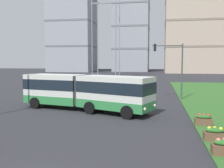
{
  "coord_description": "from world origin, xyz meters",
  "views": [
    {
      "loc": [
        4.39,
        -6.78,
        4.21
      ],
      "look_at": [
        0.41,
        15.24,
        2.2
      ],
      "focal_mm": 41.02,
      "sensor_mm": 36.0,
      "label": 1
    }
  ],
  "objects_px": {
    "car_silver_hatch": "(64,92)",
    "articulated_bus": "(85,91)",
    "flower_planter_3": "(204,120)",
    "traffic_light_far_right": "(172,62)",
    "flower_planter_2": "(215,134)",
    "apartment_tower_westcentre": "(132,7)",
    "apartment_tower_centre": "(194,11)",
    "apartment_tower_west": "(72,24)"
  },
  "relations": [
    {
      "from": "articulated_bus",
      "to": "flower_planter_3",
      "type": "relative_size",
      "value": 10.83
    },
    {
      "from": "car_silver_hatch",
      "to": "articulated_bus",
      "type": "bearing_deg",
      "value": -55.88
    },
    {
      "from": "apartment_tower_westcentre",
      "to": "apartment_tower_centre",
      "type": "relative_size",
      "value": 1.2
    },
    {
      "from": "traffic_light_far_right",
      "to": "flower_planter_3",
      "type": "bearing_deg",
      "value": -82.98
    },
    {
      "from": "car_silver_hatch",
      "to": "apartment_tower_west",
      "type": "bearing_deg",
      "value": 108.2
    },
    {
      "from": "traffic_light_far_right",
      "to": "apartment_tower_west",
      "type": "bearing_deg",
      "value": 116.7
    },
    {
      "from": "car_silver_hatch",
      "to": "flower_planter_3",
      "type": "relative_size",
      "value": 4.02
    },
    {
      "from": "apartment_tower_centre",
      "to": "apartment_tower_westcentre",
      "type": "bearing_deg",
      "value": 156.94
    },
    {
      "from": "flower_planter_3",
      "to": "traffic_light_far_right",
      "type": "distance_m",
      "value": 12.35
    },
    {
      "from": "flower_planter_2",
      "to": "traffic_light_far_right",
      "type": "distance_m",
      "value": 15.54
    },
    {
      "from": "flower_planter_3",
      "to": "traffic_light_far_right",
      "type": "height_order",
      "value": "traffic_light_far_right"
    },
    {
      "from": "articulated_bus",
      "to": "flower_planter_2",
      "type": "relative_size",
      "value": 10.83
    },
    {
      "from": "flower_planter_2",
      "to": "apartment_tower_centre",
      "type": "bearing_deg",
      "value": 83.68
    },
    {
      "from": "apartment_tower_centre",
      "to": "apartment_tower_west",
      "type": "bearing_deg",
      "value": 176.31
    },
    {
      "from": "traffic_light_far_right",
      "to": "apartment_tower_centre",
      "type": "bearing_deg",
      "value": 81.13
    },
    {
      "from": "apartment_tower_westcentre",
      "to": "apartment_tower_centre",
      "type": "bearing_deg",
      "value": -23.06
    },
    {
      "from": "flower_planter_2",
      "to": "flower_planter_3",
      "type": "height_order",
      "value": "same"
    },
    {
      "from": "apartment_tower_west",
      "to": "flower_planter_3",
      "type": "bearing_deg",
      "value": -65.8
    },
    {
      "from": "articulated_bus",
      "to": "apartment_tower_west",
      "type": "bearing_deg",
      "value": 109.65
    },
    {
      "from": "apartment_tower_west",
      "to": "flower_planter_2",
      "type": "bearing_deg",
      "value": -66.63
    },
    {
      "from": "car_silver_hatch",
      "to": "apartment_tower_centre",
      "type": "xyz_separation_m",
      "value": [
        22.61,
        69.87,
        21.29
      ]
    },
    {
      "from": "car_silver_hatch",
      "to": "apartment_tower_west",
      "type": "relative_size",
      "value": 0.11
    },
    {
      "from": "flower_planter_2",
      "to": "traffic_light_far_right",
      "type": "height_order",
      "value": "traffic_light_far_right"
    },
    {
      "from": "flower_planter_3",
      "to": "apartment_tower_centre",
      "type": "height_order",
      "value": "apartment_tower_centre"
    },
    {
      "from": "flower_planter_3",
      "to": "traffic_light_far_right",
      "type": "bearing_deg",
      "value": 97.02
    },
    {
      "from": "flower_planter_3",
      "to": "apartment_tower_west",
      "type": "relative_size",
      "value": 0.03
    },
    {
      "from": "flower_planter_3",
      "to": "car_silver_hatch",
      "type": "bearing_deg",
      "value": 142.67
    },
    {
      "from": "articulated_bus",
      "to": "car_silver_hatch",
      "type": "distance_m",
      "value": 7.81
    },
    {
      "from": "flower_planter_2",
      "to": "articulated_bus",
      "type": "bearing_deg",
      "value": 141.78
    },
    {
      "from": "car_silver_hatch",
      "to": "flower_planter_3",
      "type": "xyz_separation_m",
      "value": [
        13.38,
        -10.2,
        -0.33
      ]
    },
    {
      "from": "traffic_light_far_right",
      "to": "apartment_tower_west",
      "type": "xyz_separation_m",
      "value": [
        -35.9,
        71.4,
        15.15
      ]
    },
    {
      "from": "car_silver_hatch",
      "to": "apartment_tower_westcentre",
      "type": "xyz_separation_m",
      "value": [
        -0.72,
        79.8,
        25.6
      ]
    },
    {
      "from": "flower_planter_3",
      "to": "flower_planter_2",
      "type": "bearing_deg",
      "value": -90.0
    },
    {
      "from": "flower_planter_2",
      "to": "traffic_light_far_right",
      "type": "bearing_deg",
      "value": 95.47
    },
    {
      "from": "car_silver_hatch",
      "to": "apartment_tower_westcentre",
      "type": "relative_size",
      "value": 0.08
    },
    {
      "from": "car_silver_hatch",
      "to": "apartment_tower_centre",
      "type": "relative_size",
      "value": 0.1
    },
    {
      "from": "apartment_tower_westcentre",
      "to": "apartment_tower_centre",
      "type": "xyz_separation_m",
      "value": [
        23.33,
        -9.93,
        -4.31
      ]
    },
    {
      "from": "flower_planter_3",
      "to": "apartment_tower_west",
      "type": "distance_m",
      "value": 93.02
    },
    {
      "from": "flower_planter_3",
      "to": "apartment_tower_centre",
      "type": "bearing_deg",
      "value": 83.42
    },
    {
      "from": "flower_planter_2",
      "to": "apartment_tower_westcentre",
      "type": "relative_size",
      "value": 0.02
    },
    {
      "from": "flower_planter_3",
      "to": "apartment_tower_centre",
      "type": "relative_size",
      "value": 0.02
    },
    {
      "from": "flower_planter_2",
      "to": "flower_planter_3",
      "type": "distance_m",
      "value": 3.33
    }
  ]
}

